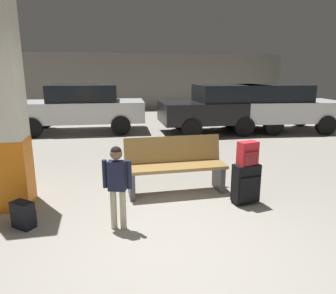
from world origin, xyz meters
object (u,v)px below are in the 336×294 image
at_px(backpack_dark_floor, 23,215).
at_px(parked_car_side, 275,107).
at_px(parked_car_far, 81,107).
at_px(suitcase, 246,183).
at_px(structural_pillar, 1,106).
at_px(bench, 175,165).
at_px(backpack_bright, 248,154).
at_px(child, 117,179).
at_px(parked_car_near, 226,107).

relative_size(backpack_dark_floor, parked_car_side, 0.08).
bearing_deg(parked_car_far, suitcase, -67.65).
relative_size(structural_pillar, backpack_dark_floor, 8.64).
height_order(suitcase, parked_car_far, parked_car_far).
relative_size(bench, suitcase, 2.65).
relative_size(bench, parked_car_side, 0.37).
bearing_deg(backpack_dark_floor, backpack_bright, 1.37).
bearing_deg(backpack_dark_floor, child, -14.16).
xyz_separation_m(structural_pillar, backpack_dark_floor, (0.32, -0.74, -1.29)).
bearing_deg(bench, suitcase, -37.56).
xyz_separation_m(bench, backpack_dark_floor, (-2.14, -0.77, -0.28)).
bearing_deg(bench, child, -132.64).
relative_size(child, backpack_dark_floor, 3.12).
distance_m(parked_car_near, parked_car_side, 1.64).
bearing_deg(backpack_dark_floor, parked_car_near, 47.76).
xyz_separation_m(bench, child, (-0.98, -1.06, 0.21)).
relative_size(structural_pillar, child, 2.77).
distance_m(backpack_bright, parked_car_side, 6.29).
xyz_separation_m(suitcase, child, (-1.88, -0.37, 0.33)).
height_order(backpack_bright, child, child).
xyz_separation_m(bench, parked_car_side, (4.43, 4.51, 0.36)).
xyz_separation_m(child, backpack_dark_floor, (-1.16, 0.29, -0.49)).
distance_m(structural_pillar, backpack_bright, 3.50).
distance_m(backpack_bright, parked_car_near, 5.69).
bearing_deg(parked_car_near, backpack_bright, -109.41).
bearing_deg(child, suitcase, 11.03).
height_order(backpack_bright, parked_car_far, parked_car_far).
xyz_separation_m(parked_car_near, parked_car_far, (-4.54, 1.09, 0.00)).
bearing_deg(backpack_dark_floor, bench, 19.72).
xyz_separation_m(backpack_dark_floor, parked_car_near, (4.94, 5.43, 0.64)).
bearing_deg(parked_car_side, backpack_bright, -124.07).
relative_size(structural_pillar, parked_car_far, 0.70).
height_order(suitcase, child, child).
height_order(structural_pillar, child, structural_pillar).
height_order(bench, parked_car_far, parked_car_far).
bearing_deg(suitcase, backpack_bright, -35.30).
height_order(suitcase, backpack_dark_floor, suitcase).
bearing_deg(parked_car_far, parked_car_near, -13.51).
height_order(backpack_dark_floor, parked_car_side, parked_car_side).
xyz_separation_m(structural_pillar, parked_car_far, (0.71, 5.78, -0.65)).
distance_m(child, backpack_dark_floor, 1.30).
distance_m(structural_pillar, bench, 2.66).
relative_size(backpack_bright, child, 0.32).
relative_size(child, parked_car_side, 0.25).
bearing_deg(parked_car_side, parked_car_far, 168.62).
bearing_deg(suitcase, backpack_dark_floor, -178.63).
relative_size(backpack_bright, parked_car_side, 0.08).
height_order(structural_pillar, backpack_bright, structural_pillar).
height_order(backpack_dark_floor, parked_car_near, parked_car_near).
distance_m(backpack_bright, backpack_dark_floor, 3.11).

